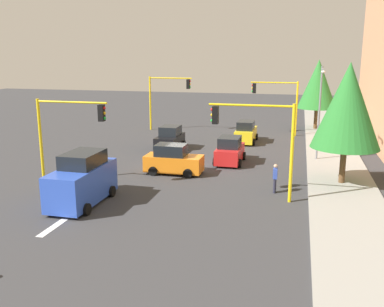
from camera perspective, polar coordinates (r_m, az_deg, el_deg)
name	(u,v)px	position (r m, az deg, el deg)	size (l,w,h in m)	color
ground_plane	(185,166)	(30.66, -0.99, -1.69)	(120.00, 120.00, 0.00)	#353538
sidewalk_kerb	(333,158)	(34.61, 18.31, -0.52)	(80.00, 4.00, 0.15)	gray
lane_arrow_near	(62,221)	(21.65, -16.96, -8.63)	(2.40, 1.10, 1.10)	silver
traffic_signal_far_left	(277,97)	(42.87, 11.32, 7.39)	(0.36, 4.59, 5.30)	yellow
traffic_signal_near_left	(257,132)	(23.08, 8.69, 2.90)	(0.36, 4.59, 5.33)	yellow
traffic_signal_near_right	(67,125)	(26.59, -16.29, 3.70)	(0.36, 4.59, 5.22)	yellow
traffic_signal_far_right	(167,93)	(44.85, -3.40, 8.11)	(0.36, 4.59, 5.60)	yellow
street_lamp_curbside	(320,104)	(32.46, 16.71, 6.40)	(2.15, 0.28, 7.00)	slate
tree_roadside_near	(348,106)	(26.93, 20.02, 6.00)	(4.06, 4.06, 7.41)	brown
tree_roadside_far	(318,84)	(46.76, 16.43, 8.84)	(4.02, 4.02, 7.33)	brown
delivery_van_blue	(82,180)	(23.46, -14.41, -3.49)	(4.80, 2.22, 2.77)	blue
car_orange	(173,160)	(28.64, -2.52, -0.91)	(1.98, 3.83, 1.98)	orange
car_red	(230,151)	(31.50, 5.06, 0.34)	(3.81, 2.01, 1.98)	red
car_yellow	(246,133)	(39.19, 7.18, 2.79)	(4.11, 1.93, 1.98)	yellow
car_black	(170,139)	(35.92, -2.95, 1.94)	(3.62, 2.02, 1.98)	black
pedestrian_crossing	(275,177)	(25.05, 11.01, -3.15)	(0.40, 0.24, 1.70)	#262638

